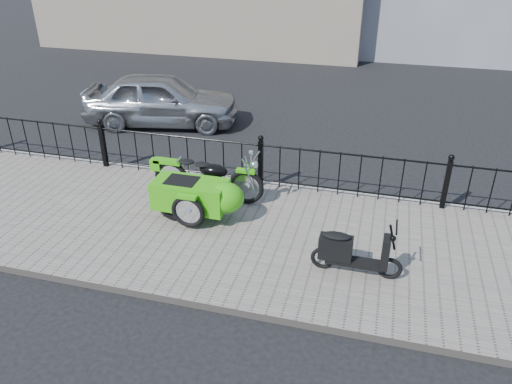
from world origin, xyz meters
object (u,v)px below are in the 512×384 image
(motorcycle_sidecar, at_px, (203,192))
(spare_tire, at_px, (177,203))
(scooter, at_px, (350,252))
(sedan_car, at_px, (161,99))

(motorcycle_sidecar, distance_m, spare_tire, 0.51)
(motorcycle_sidecar, xyz_separation_m, scooter, (2.71, -1.03, -0.12))
(scooter, bearing_deg, sedan_car, 135.34)
(motorcycle_sidecar, relative_size, scooter, 1.67)
(motorcycle_sidecar, xyz_separation_m, sedan_car, (-2.84, 4.46, 0.10))
(motorcycle_sidecar, bearing_deg, sedan_car, 122.50)
(scooter, relative_size, spare_tire, 1.94)
(scooter, xyz_separation_m, sedan_car, (-5.55, 5.49, 0.21))
(motorcycle_sidecar, xyz_separation_m, spare_tire, (-0.37, -0.32, -0.12))
(sedan_car, bearing_deg, motorcycle_sidecar, -158.83)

